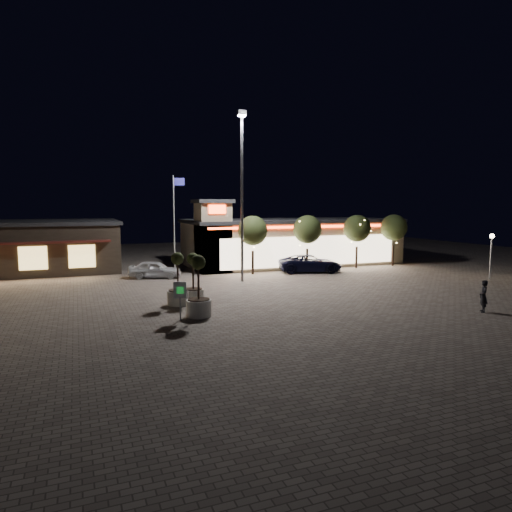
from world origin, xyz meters
name	(u,v)px	position (x,y,z in m)	size (l,w,h in m)	color
ground	(257,305)	(0.00, 0.00, 0.00)	(90.00, 90.00, 0.00)	#73675D
retail_building	(288,241)	(9.51, 15.82, 2.21)	(20.40, 8.40, 6.10)	gray
restaurant_building	(18,246)	(-14.00, 19.97, 2.16)	(16.40, 11.00, 4.30)	#382D23
floodlight_pole	(242,186)	(2.00, 8.00, 7.02)	(0.60, 0.40, 12.38)	gray
flagpole	(175,216)	(-1.90, 13.00, 4.74)	(0.95, 0.10, 8.00)	white
lamp_post_east	(491,247)	(20.00, 2.00, 2.46)	(0.36, 0.36, 3.48)	gray
string_tree_a	(253,231)	(4.00, 11.00, 3.56)	(2.42, 2.42, 4.79)	#332319
string_tree_b	(307,230)	(9.00, 11.00, 3.56)	(2.42, 2.42, 4.79)	#332319
string_tree_c	(357,228)	(14.00, 11.00, 3.56)	(2.42, 2.42, 4.79)	#332319
string_tree_d	(394,228)	(18.00, 11.00, 3.56)	(2.42, 2.42, 4.79)	#332319
pickup_truck	(310,263)	(8.95, 10.29, 0.74)	(2.46, 5.33, 1.48)	black
white_sedan	(155,269)	(-3.77, 11.92, 0.68)	(1.61, 4.00, 1.36)	silver
pedestrian	(483,296)	(10.52, -5.92, 0.85)	(0.62, 0.41, 1.70)	black
planter_left	(193,288)	(-3.19, 1.96, 0.90)	(1.19, 1.19, 2.92)	silver
planter_mid	(199,298)	(-3.71, -1.31, 0.97)	(1.28, 1.28, 3.15)	silver
planter_right	(178,289)	(-4.12, 1.78, 0.93)	(1.22, 1.22, 3.00)	silver
valet_sign	(180,293)	(-4.75, -1.71, 1.33)	(0.61, 0.26, 1.91)	gray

